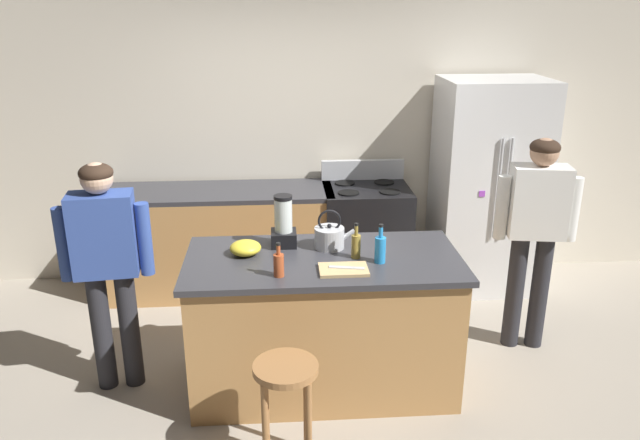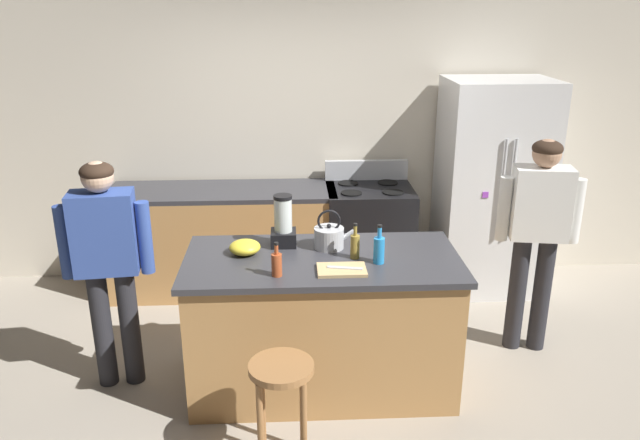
# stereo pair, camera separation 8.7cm
# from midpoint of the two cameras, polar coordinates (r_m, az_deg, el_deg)

# --- Properties ---
(ground_plane) EXTENTS (14.00, 14.00, 0.00)m
(ground_plane) POSITION_cam_midpoint_polar(r_m,az_deg,el_deg) (4.43, -0.29, -14.92)
(ground_plane) COLOR #9E9384
(back_wall) EXTENTS (8.00, 0.10, 2.70)m
(back_wall) POSITION_cam_midpoint_polar(r_m,az_deg,el_deg) (5.72, -1.65, 7.91)
(back_wall) COLOR beige
(back_wall) RESTS_ON ground_plane
(kitchen_island) EXTENTS (1.78, 0.86, 0.96)m
(kitchen_island) POSITION_cam_midpoint_polar(r_m,az_deg,el_deg) (4.18, -0.30, -9.50)
(kitchen_island) COLOR #B7844C
(kitchen_island) RESTS_ON ground_plane
(back_counter_run) EXTENTS (2.00, 0.64, 0.96)m
(back_counter_run) POSITION_cam_midpoint_polar(r_m,az_deg,el_deg) (5.60, -9.58, -1.93)
(back_counter_run) COLOR #B7844C
(back_counter_run) RESTS_ON ground_plane
(refrigerator) EXTENTS (0.90, 0.73, 1.90)m
(refrigerator) POSITION_cam_midpoint_polar(r_m,az_deg,el_deg) (5.68, 14.83, 3.00)
(refrigerator) COLOR silver
(refrigerator) RESTS_ON ground_plane
(stove_range) EXTENTS (0.76, 0.65, 1.14)m
(stove_range) POSITION_cam_midpoint_polar(r_m,az_deg,el_deg) (5.60, 3.79, -1.59)
(stove_range) COLOR black
(stove_range) RESTS_ON ground_plane
(person_by_island_left) EXTENTS (0.60, 0.26, 1.58)m
(person_by_island_left) POSITION_cam_midpoint_polar(r_m,az_deg,el_deg) (4.22, -19.75, -3.22)
(person_by_island_left) COLOR #26262B
(person_by_island_left) RESTS_ON ground_plane
(person_by_sink_right) EXTENTS (0.60, 0.28, 1.62)m
(person_by_sink_right) POSITION_cam_midpoint_polar(r_m,az_deg,el_deg) (4.70, 18.85, -0.40)
(person_by_sink_right) COLOR #26262B
(person_by_sink_right) RESTS_ON ground_plane
(bar_stool) EXTENTS (0.36, 0.36, 0.66)m
(bar_stool) POSITION_cam_midpoint_polar(r_m,az_deg,el_deg) (3.50, -3.91, -15.30)
(bar_stool) COLOR #9E6B3D
(bar_stool) RESTS_ON ground_plane
(blender_appliance) EXTENTS (0.17, 0.17, 0.35)m
(blender_appliance) POSITION_cam_midpoint_polar(r_m,az_deg,el_deg) (4.12, -4.01, -0.42)
(blender_appliance) COLOR black
(blender_appliance) RESTS_ON kitchen_island
(bottle_soda) EXTENTS (0.07, 0.07, 0.26)m
(bottle_soda) POSITION_cam_midpoint_polar(r_m,az_deg,el_deg) (3.88, 4.97, -2.66)
(bottle_soda) COLOR #268CD8
(bottle_soda) RESTS_ON kitchen_island
(bottle_cooking_sauce) EXTENTS (0.06, 0.06, 0.22)m
(bottle_cooking_sauce) POSITION_cam_midpoint_polar(r_m,az_deg,el_deg) (3.69, -4.52, -4.10)
(bottle_cooking_sauce) COLOR #B24C26
(bottle_cooking_sauce) RESTS_ON kitchen_island
(bottle_vinegar) EXTENTS (0.06, 0.06, 0.24)m
(bottle_vinegar) POSITION_cam_midpoint_polar(r_m,az_deg,el_deg) (3.94, 2.72, -2.35)
(bottle_vinegar) COLOR olive
(bottle_vinegar) RESTS_ON kitchen_island
(mixing_bowl) EXTENTS (0.20, 0.20, 0.09)m
(mixing_bowl) POSITION_cam_midpoint_polar(r_m,az_deg,el_deg) (4.03, -7.54, -2.58)
(mixing_bowl) COLOR yellow
(mixing_bowl) RESTS_ON kitchen_island
(tea_kettle) EXTENTS (0.28, 0.20, 0.27)m
(tea_kettle) POSITION_cam_midpoint_polar(r_m,az_deg,el_deg) (4.10, 0.29, -1.55)
(tea_kettle) COLOR #B7BABF
(tea_kettle) RESTS_ON kitchen_island
(cutting_board) EXTENTS (0.30, 0.20, 0.02)m
(cutting_board) POSITION_cam_midpoint_polar(r_m,az_deg,el_deg) (3.77, 1.53, -4.62)
(cutting_board) COLOR tan
(cutting_board) RESTS_ON kitchen_island
(chef_knife) EXTENTS (0.22, 0.07, 0.01)m
(chef_knife) POSITION_cam_midpoint_polar(r_m,az_deg,el_deg) (3.77, 1.84, -4.43)
(chef_knife) COLOR #B7BABF
(chef_knife) RESTS_ON cutting_board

